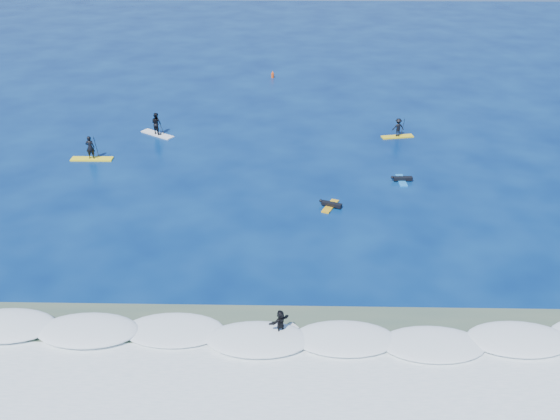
{
  "coord_description": "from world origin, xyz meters",
  "views": [
    {
      "loc": [
        2.48,
        -32.77,
        18.98
      ],
      "look_at": [
        1.77,
        1.57,
        0.6
      ],
      "focal_mm": 40.0,
      "sensor_mm": 36.0,
      "label": 1
    }
  ],
  "objects_px": {
    "sup_paddler_left": "(91,151)",
    "sup_paddler_center": "(157,125)",
    "sup_paddler_right": "(398,129)",
    "prone_paddler_near": "(330,205)",
    "prone_paddler_far": "(402,179)",
    "wave_surfer": "(280,324)",
    "marker_buoy": "(273,75)"
  },
  "relations": [
    {
      "from": "prone_paddler_far",
      "to": "sup_paddler_center",
      "type": "bearing_deg",
      "value": 63.14
    },
    {
      "from": "sup_paddler_right",
      "to": "prone_paddler_near",
      "type": "relative_size",
      "value": 1.37
    },
    {
      "from": "prone_paddler_near",
      "to": "prone_paddler_far",
      "type": "height_order",
      "value": "prone_paddler_far"
    },
    {
      "from": "wave_surfer",
      "to": "marker_buoy",
      "type": "distance_m",
      "value": 42.64
    },
    {
      "from": "sup_paddler_left",
      "to": "marker_buoy",
      "type": "height_order",
      "value": "sup_paddler_left"
    },
    {
      "from": "sup_paddler_center",
      "to": "wave_surfer",
      "type": "relative_size",
      "value": 1.74
    },
    {
      "from": "sup_paddler_left",
      "to": "wave_surfer",
      "type": "xyz_separation_m",
      "value": [
        14.76,
        -20.44,
        0.08
      ]
    },
    {
      "from": "sup_paddler_right",
      "to": "wave_surfer",
      "type": "height_order",
      "value": "sup_paddler_right"
    },
    {
      "from": "sup_paddler_center",
      "to": "sup_paddler_right",
      "type": "xyz_separation_m",
      "value": [
        19.93,
        -0.12,
        -0.1
      ]
    },
    {
      "from": "sup_paddler_left",
      "to": "prone_paddler_far",
      "type": "relative_size",
      "value": 1.6
    },
    {
      "from": "sup_paddler_right",
      "to": "prone_paddler_far",
      "type": "relative_size",
      "value": 1.39
    },
    {
      "from": "sup_paddler_left",
      "to": "wave_surfer",
      "type": "distance_m",
      "value": 25.21
    },
    {
      "from": "sup_paddler_right",
      "to": "marker_buoy",
      "type": "distance_m",
      "value": 20.22
    },
    {
      "from": "sup_paddler_left",
      "to": "sup_paddler_center",
      "type": "height_order",
      "value": "sup_paddler_center"
    },
    {
      "from": "sup_paddler_left",
      "to": "marker_buoy",
      "type": "bearing_deg",
      "value": 59.23
    },
    {
      "from": "sup_paddler_center",
      "to": "prone_paddler_far",
      "type": "relative_size",
      "value": 1.55
    },
    {
      "from": "prone_paddler_near",
      "to": "wave_surfer",
      "type": "relative_size",
      "value": 1.14
    },
    {
      "from": "sup_paddler_right",
      "to": "prone_paddler_near",
      "type": "height_order",
      "value": "sup_paddler_right"
    },
    {
      "from": "sup_paddler_right",
      "to": "prone_paddler_near",
      "type": "bearing_deg",
      "value": -127.53
    },
    {
      "from": "sup_paddler_left",
      "to": "wave_surfer",
      "type": "relative_size",
      "value": 1.8
    },
    {
      "from": "sup_paddler_center",
      "to": "prone_paddler_far",
      "type": "height_order",
      "value": "sup_paddler_center"
    },
    {
      "from": "wave_surfer",
      "to": "sup_paddler_right",
      "type": "bearing_deg",
      "value": 30.92
    },
    {
      "from": "sup_paddler_center",
      "to": "wave_surfer",
      "type": "xyz_separation_m",
      "value": [
        10.77,
        -25.67,
        -0.06
      ]
    },
    {
      "from": "sup_paddler_right",
      "to": "prone_paddler_far",
      "type": "distance_m",
      "value": 8.54
    },
    {
      "from": "prone_paddler_far",
      "to": "wave_surfer",
      "type": "relative_size",
      "value": 1.12
    },
    {
      "from": "sup_paddler_left",
      "to": "prone_paddler_far",
      "type": "distance_m",
      "value": 23.24
    },
    {
      "from": "prone_paddler_near",
      "to": "marker_buoy",
      "type": "bearing_deg",
      "value": 32.43
    },
    {
      "from": "wave_surfer",
      "to": "prone_paddler_far",
      "type": "bearing_deg",
      "value": 24.89
    },
    {
      "from": "prone_paddler_far",
      "to": "marker_buoy",
      "type": "distance_m",
      "value": 27.39
    },
    {
      "from": "sup_paddler_left",
      "to": "sup_paddler_right",
      "type": "relative_size",
      "value": 1.15
    },
    {
      "from": "prone_paddler_far",
      "to": "wave_surfer",
      "type": "xyz_separation_m",
      "value": [
        -8.23,
        -17.07,
        0.63
      ]
    },
    {
      "from": "sup_paddler_left",
      "to": "prone_paddler_near",
      "type": "relative_size",
      "value": 1.58
    }
  ]
}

